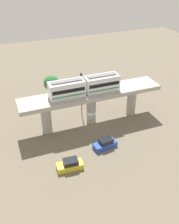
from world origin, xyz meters
TOP-DOWN VIEW (x-y plane):
  - ground_plane at (0.00, 0.00)m, footprint 120.00×120.00m
  - viaduct at (0.00, 0.00)m, footprint 5.20×28.00m
  - train at (0.00, -1.34)m, footprint 2.64×13.55m
  - parked_car_blue at (8.43, -0.66)m, footprint 2.37×4.41m
  - parked_car_yellow at (11.20, -8.07)m, footprint 2.10×4.32m
  - tree_near_viaduct at (-12.99, -4.77)m, footprint 3.60×3.60m
  - signal_post at (-3.40, -0.78)m, footprint 0.44×0.28m

SIDE VIEW (x-z plane):
  - ground_plane at x=0.00m, z-range 0.00..0.00m
  - parked_car_blue at x=8.43m, z-range -0.14..1.62m
  - parked_car_yellow at x=11.20m, z-range -0.14..1.62m
  - tree_near_viaduct at x=-12.99m, z-range 0.97..6.55m
  - viaduct at x=0.00m, z-range 1.79..8.62m
  - signal_post at x=-3.40m, z-range 0.52..9.95m
  - train at x=0.00m, z-range 6.74..9.98m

